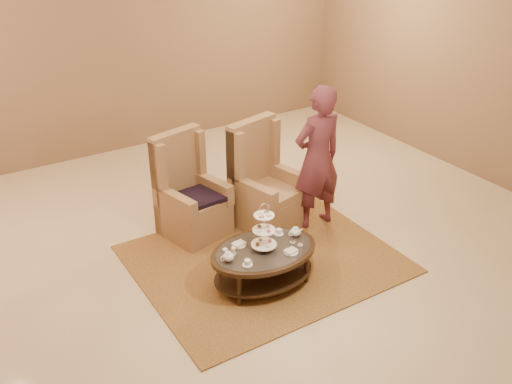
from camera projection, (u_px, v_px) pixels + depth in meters
ground at (256, 270)px, 6.28m from camera, size 8.00×8.00×0.00m
ceiling at (256, 270)px, 6.28m from camera, size 8.00×8.00×0.02m
wall_back at (112, 40)px, 8.46m from camera, size 8.00×0.04×3.50m
rug at (264, 259)px, 6.46m from camera, size 2.79×2.33×0.01m
tea_table at (264, 255)px, 5.90m from camera, size 1.20×0.86×0.97m
armchair_left at (189, 200)px, 6.81m from camera, size 0.82×0.84×1.25m
armchair_right at (263, 191)px, 6.98m from camera, size 0.86×0.88×1.32m
person at (317, 158)px, 6.74m from camera, size 0.66×0.44×1.79m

